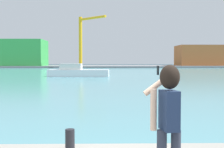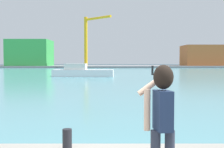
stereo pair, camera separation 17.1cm
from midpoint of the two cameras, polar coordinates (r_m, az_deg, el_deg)
name	(u,v)px [view 1 (the left image)]	position (r m, az deg, el deg)	size (l,w,h in m)	color
ground_plane	(106,73)	(54.48, -1.27, 0.21)	(220.00, 220.00, 0.00)	#334751
harbor_water	(106,72)	(56.48, -1.27, 0.31)	(140.00, 100.00, 0.02)	#599EA8
far_shore_dock	(106,66)	(96.45, -1.20, 1.44)	(140.00, 20.00, 0.53)	gray
person_photographer	(168,113)	(4.32, 9.45, -7.24)	(0.53, 0.55, 1.74)	#2D3342
harbor_bollard	(70,140)	(6.16, -8.76, -12.27)	(0.19, 0.19, 0.44)	black
boat_moored	(77,72)	(42.59, -6.70, 0.41)	(8.61, 2.89, 1.81)	white
warehouse_left	(24,53)	(98.67, -16.25, 3.85)	(12.72, 11.70, 8.04)	green
warehouse_right	(201,56)	(101.51, 16.48, 3.37)	(15.38, 10.66, 6.46)	#B26633
port_crane	(83,36)	(89.70, -5.46, 7.23)	(8.19, 8.09, 14.54)	yellow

